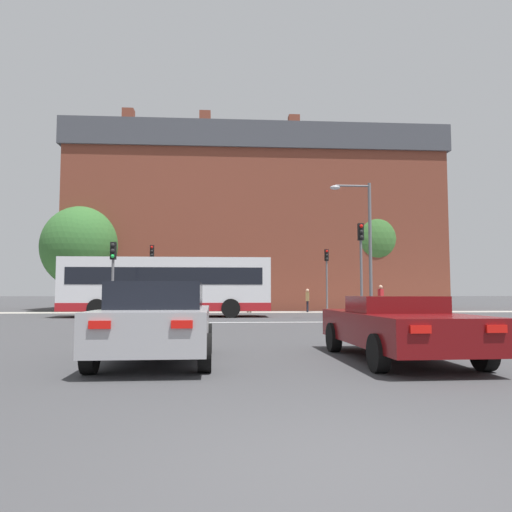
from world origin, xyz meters
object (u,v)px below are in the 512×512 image
Objects in this scene: car_saloon_left at (157,321)px; car_roadster_right at (398,326)px; traffic_light_far_right at (327,270)px; bus_crossing_lead at (167,285)px; pedestrian_waiting at (381,296)px; traffic_light_near_left at (113,267)px; traffic_light_near_right at (361,256)px; pedestrian_walking_east at (249,296)px; street_lamp_junction at (363,235)px; pedestrian_walking_west at (307,299)px; traffic_light_far_left at (152,267)px.

car_roadster_right is at bearing -1.30° from car_saloon_left.
traffic_light_far_right is at bearing 79.67° from car_roadster_right.
traffic_light_far_right is at bearing -59.74° from bus_crossing_lead.
traffic_light_far_right is at bearing 69.74° from car_saloon_left.
pedestrian_waiting is (7.32, 23.60, 0.44)m from car_roadster_right.
car_saloon_left is 4.67m from car_roadster_right.
traffic_light_far_right is 1.18× the size of traffic_light_near_left.
pedestrian_walking_east is (-4.69, 10.18, -1.97)m from traffic_light_near_right.
pedestrian_walking_east is (-5.17, 8.86, -3.10)m from street_lamp_junction.
traffic_light_near_right is (11.47, -0.20, 0.58)m from traffic_light_near_left.
traffic_light_near_left is 2.00× the size of pedestrian_walking_east.
bus_crossing_lead is 10.83m from street_lamp_junction.
street_lamp_junction is 4.29× the size of pedestrian_walking_west.
traffic_light_near_left is at bearing 120.46° from car_roadster_right.
traffic_light_far_left reaches higher than pedestrian_walking_east.
traffic_light_far_left reaches higher than car_roadster_right.
traffic_light_near_right is at bearing -42.20° from traffic_light_far_left.
pedestrian_walking_west is (8.79, 6.03, -0.80)m from bus_crossing_lead.
traffic_light_far_left is at bearing -72.35° from pedestrian_walking_west.
pedestrian_walking_west is at bearing 3.99° from traffic_light_far_left.
pedestrian_waiting is at bearing -67.81° from bus_crossing_lead.
car_saloon_left is 15.48m from traffic_light_near_right.
car_roadster_right is 13.80m from traffic_light_near_right.
pedestrian_walking_west is at bearing -55.57° from bus_crossing_lead.
traffic_light_far_left is at bearing 137.80° from traffic_light_near_right.
traffic_light_near_right is (9.49, -4.75, 1.33)m from bus_crossing_lead.
street_lamp_junction is at bearing 69.87° from traffic_light_near_right.
pedestrian_waiting is at bearing 67.32° from street_lamp_junction.
traffic_light_far_right is 0.63× the size of street_lamp_junction.
pedestrian_waiting reaches higher than pedestrian_walking_west.
traffic_light_far_right is (3.68, 23.90, 2.22)m from car_roadster_right.
pedestrian_walking_east is (6.40, 0.12, -1.89)m from traffic_light_far_left.
car_roadster_right is at bearing -98.76° from traffic_light_far_right.
traffic_light_near_right is 2.52× the size of pedestrian_walking_east.
street_lamp_junction is at bearing 59.57° from car_saloon_left.
traffic_light_near_right is 11.01m from pedestrian_walking_west.
street_lamp_junction reaches higher than pedestrian_walking_west.
traffic_light_near_left is 0.82× the size of traffic_light_far_left.
traffic_light_far_left is 6.67m from pedestrian_walking_east.
bus_crossing_lead is 7.27m from pedestrian_walking_east.
traffic_light_far_left is 14.55m from street_lamp_junction.
pedestrian_walking_east is at bearing 81.64° from car_saloon_left.
traffic_light_near_left is 1.97× the size of pedestrian_waiting.
traffic_light_far_left is at bearing 87.79° from traffic_light_near_left.
traffic_light_near_right is at bearing -93.37° from traffic_light_far_right.
traffic_light_near_left reaches higher than pedestrian_walking_east.
bus_crossing_lead reaches higher than pedestrian_walking_east.
traffic_light_far_right is 2.36× the size of pedestrian_walking_east.
pedestrian_walking_west is at bearing 93.69° from traffic_light_near_right.
bus_crossing_lead is 5.68m from traffic_light_far_left.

